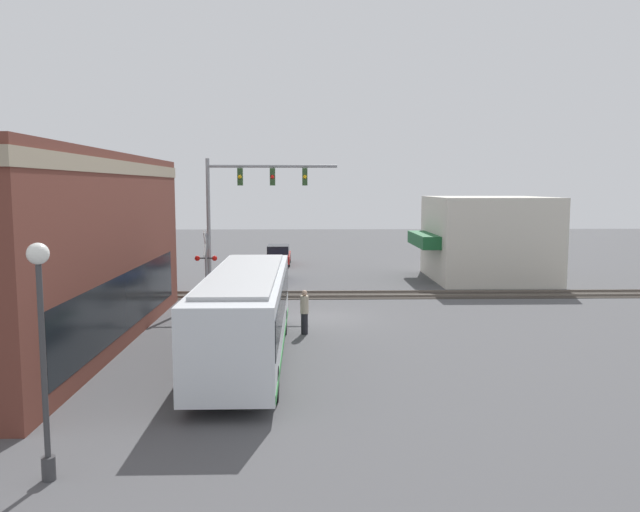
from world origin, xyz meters
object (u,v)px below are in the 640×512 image
at_px(parked_car_red, 278,256).
at_px(pedestrian_at_crossing, 242,287).
at_px(parked_car_blue, 273,270).
at_px(city_bus, 246,311).
at_px(streetlamp, 42,341).
at_px(pedestrian_near_bus, 304,312).
at_px(crossing_signal, 206,258).

distance_m(parked_car_red, pedestrian_at_crossing, 16.05).
bearing_deg(parked_car_blue, city_bus, 180.00).
bearing_deg(pedestrian_at_crossing, parked_car_blue, -9.05).
bearing_deg(parked_car_red, pedestrian_at_crossing, 175.63).
xyz_separation_m(streetlamp, pedestrian_at_crossing, (19.56, -2.03, -2.07)).
relative_size(parked_car_red, pedestrian_at_crossing, 2.72).
bearing_deg(pedestrian_near_bus, parked_car_red, 5.02).
height_order(parked_car_red, pedestrian_at_crossing, pedestrian_at_crossing).
bearing_deg(streetlamp, parked_car_red, -5.22).
relative_size(pedestrian_at_crossing, pedestrian_near_bus, 0.93).
xyz_separation_m(parked_car_blue, pedestrian_near_bus, (-14.59, -2.01, 0.25)).
height_order(parked_car_red, pedestrian_near_bus, pedestrian_near_bus).
bearing_deg(city_bus, streetlamp, 159.89).
distance_m(city_bus, pedestrian_near_bus, 4.35).
bearing_deg(parked_car_blue, streetlamp, 173.20).
bearing_deg(crossing_signal, parked_car_blue, -23.41).
bearing_deg(pedestrian_near_bus, streetlamp, 157.42).
xyz_separation_m(streetlamp, pedestrian_near_bus, (12.65, -5.26, -2.00)).
height_order(city_bus, streetlamp, streetlamp).
relative_size(parked_car_blue, pedestrian_at_crossing, 2.68).
relative_size(crossing_signal, parked_car_blue, 0.84).
distance_m(parked_car_blue, parked_car_red, 8.32).
distance_m(city_bus, pedestrian_at_crossing, 10.79).
relative_size(crossing_signal, pedestrian_at_crossing, 2.25).
xyz_separation_m(crossing_signal, streetlamp, (-20.03, 0.13, 0.64)).
height_order(crossing_signal, pedestrian_near_bus, crossing_signal).
bearing_deg(crossing_signal, streetlamp, 179.62).
bearing_deg(parked_car_red, crossing_signal, 168.64).
height_order(city_bus, pedestrian_at_crossing, city_bus).
bearing_deg(pedestrian_at_crossing, streetlamp, 174.08).
bearing_deg(pedestrian_near_bus, pedestrian_at_crossing, 25.08).
bearing_deg(parked_car_blue, pedestrian_near_bus, -172.15).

